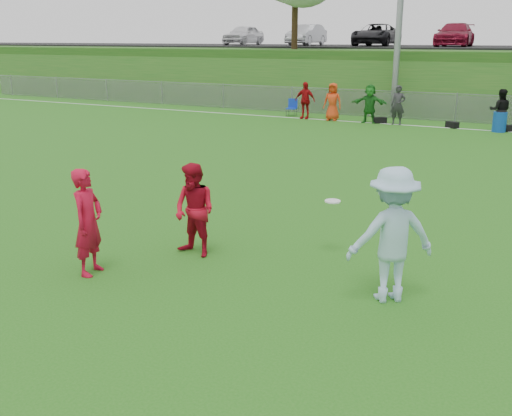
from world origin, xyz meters
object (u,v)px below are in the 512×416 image
Objects in this scene: player_red_center at (195,210)px; frisbee at (333,201)px; player_red_left at (88,222)px; player_blue at (392,235)px; recycling_bin at (500,122)px.

frisbee is (2.09, 1.17, 0.13)m from player_red_center.
player_red_left reaches higher than frisbee.
frisbee is (-1.36, 1.41, -0.04)m from player_blue.
frisbee is at bearing -81.36° from player_blue.
recycling_bin is (3.74, 17.00, -0.42)m from player_red_center.
player_red_center is 3.47m from player_blue.
player_red_left is 19.06m from recycling_bin.
player_blue reaches higher than frisbee.
player_red_left is 4.11m from frisbee.
recycling_bin is at bearing -24.50° from player_red_left.
player_blue is (4.55, 1.18, 0.12)m from player_red_left.
player_red_center is 5.90× the size of frisbee.
recycling_bin is at bearing 88.14° from player_red_center.
player_red_center reaches higher than recycling_bin.
player_red_center is at bearing -150.87° from frisbee.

